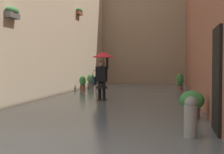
% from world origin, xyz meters
% --- Properties ---
extents(ground_plane, '(60.00, 60.00, 0.00)m').
position_xyz_m(ground_plane, '(0.00, -9.63, 0.00)').
color(ground_plane, '#605B56').
extents(flood_water, '(6.94, 25.26, 0.06)m').
position_xyz_m(flood_water, '(0.00, -9.63, 0.03)').
color(flood_water, '#515B60').
rests_on(flood_water, ground_plane).
extents(building_facade_far, '(9.74, 1.80, 9.87)m').
position_xyz_m(building_facade_far, '(0.00, -20.16, 4.93)').
color(building_facade_far, gray).
rests_on(building_facade_far, ground_plane).
extents(person_wading, '(0.87, 0.87, 2.02)m').
position_xyz_m(person_wading, '(0.52, -7.60, 1.33)').
color(person_wading, '#2D2319').
rests_on(person_wading, ground_plane).
extents(potted_plant_near_right, '(0.36, 0.36, 0.84)m').
position_xyz_m(potted_plant_near_right, '(2.68, -12.45, 0.45)').
color(potted_plant_near_right, brown).
rests_on(potted_plant_near_right, ground_plane).
extents(potted_plant_mid_left, '(0.36, 0.36, 0.98)m').
position_xyz_m(potted_plant_mid_left, '(-2.55, -12.93, 0.52)').
color(potted_plant_mid_left, brown).
rests_on(potted_plant_mid_left, ground_plane).
extents(potted_plant_mid_right, '(0.44, 0.44, 0.88)m').
position_xyz_m(potted_plant_mid_right, '(2.71, -14.34, 0.46)').
color(potted_plant_mid_right, '#66605B').
rests_on(potted_plant_mid_right, ground_plane).
extents(potted_plant_near_left, '(0.63, 0.63, 0.77)m').
position_xyz_m(potted_plant_near_left, '(-2.66, -3.85, 0.45)').
color(potted_plant_near_left, brown).
rests_on(potted_plant_near_left, ground_plane).
extents(mooring_bollard, '(0.25, 0.25, 0.84)m').
position_xyz_m(mooring_bollard, '(-2.50, -1.57, 0.42)').
color(mooring_bollard, gray).
rests_on(mooring_bollard, ground_plane).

